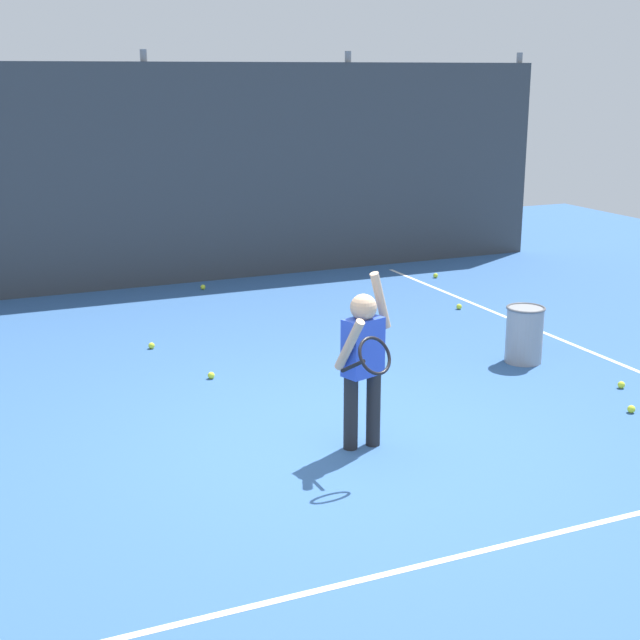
% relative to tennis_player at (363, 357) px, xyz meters
% --- Properties ---
extents(ground_plane, '(20.00, 20.00, 0.00)m').
position_rel_tennis_player_xyz_m(ground_plane, '(-0.12, 0.13, -0.73)').
color(ground_plane, '#335B93').
extents(court_line_baseline, '(9.00, 0.05, 0.00)m').
position_rel_tennis_player_xyz_m(court_line_baseline, '(-0.12, -1.69, -0.72)').
color(court_line_baseline, white).
rests_on(court_line_baseline, ground).
extents(court_line_sideline, '(0.05, 9.00, 0.00)m').
position_rel_tennis_player_xyz_m(court_line_sideline, '(3.23, 1.13, -0.72)').
color(court_line_sideline, white).
rests_on(court_line_sideline, ground).
extents(back_fence_windscreen, '(11.75, 0.08, 2.89)m').
position_rel_tennis_player_xyz_m(back_fence_windscreen, '(-0.12, 6.03, 0.72)').
color(back_fence_windscreen, '#383D42').
rests_on(back_fence_windscreen, ground).
extents(fence_post_2, '(0.09, 0.09, 3.04)m').
position_rel_tennis_player_xyz_m(fence_post_2, '(-0.12, 6.09, 0.80)').
color(fence_post_2, slate).
rests_on(fence_post_2, ground).
extents(fence_post_3, '(0.09, 0.09, 3.04)m').
position_rel_tennis_player_xyz_m(fence_post_3, '(2.75, 6.09, 0.80)').
color(fence_post_3, slate).
rests_on(fence_post_3, ground).
extents(fence_post_4, '(0.09, 0.09, 3.04)m').
position_rel_tennis_player_xyz_m(fence_post_4, '(5.61, 6.09, 0.80)').
color(fence_post_4, slate).
rests_on(fence_post_4, ground).
extents(tennis_player, '(0.59, 0.72, 1.35)m').
position_rel_tennis_player_xyz_m(tennis_player, '(0.00, 0.00, 0.00)').
color(tennis_player, '#232326').
rests_on(tennis_player, ground).
extents(ball_hopper, '(0.38, 0.38, 0.56)m').
position_rel_tennis_player_xyz_m(ball_hopper, '(2.40, 1.28, -0.44)').
color(ball_hopper, gray).
rests_on(ball_hopper, ground).
extents(tennis_ball_1, '(0.07, 0.07, 0.07)m').
position_rel_tennis_player_xyz_m(tennis_ball_1, '(2.40, -0.25, -0.69)').
color(tennis_ball_1, '#CCE033').
rests_on(tennis_ball_1, ground).
extents(tennis_ball_3, '(0.07, 0.07, 0.07)m').
position_rel_tennis_player_xyz_m(tennis_ball_3, '(-0.86, 3.19, -0.69)').
color(tennis_ball_3, '#CCE033').
rests_on(tennis_ball_3, ground).
extents(tennis_ball_4, '(0.07, 0.07, 0.07)m').
position_rel_tennis_player_xyz_m(tennis_ball_4, '(3.56, 4.91, -0.69)').
color(tennis_ball_4, '#CCE033').
rests_on(tennis_ball_4, ground).
extents(tennis_ball_5, '(0.07, 0.07, 0.07)m').
position_rel_tennis_player_xyz_m(tennis_ball_5, '(-0.58, 2.02, -0.69)').
color(tennis_ball_5, '#CCE033').
rests_on(tennis_ball_5, ground).
extents(tennis_ball_6, '(0.07, 0.07, 0.07)m').
position_rel_tennis_player_xyz_m(tennis_ball_6, '(2.93, 3.29, -0.69)').
color(tennis_ball_6, '#CCE033').
rests_on(tennis_ball_6, ground).
extents(tennis_ball_7, '(0.07, 0.07, 0.07)m').
position_rel_tennis_player_xyz_m(tennis_ball_7, '(2.75, 0.27, -0.69)').
color(tennis_ball_7, '#CCE033').
rests_on(tennis_ball_7, ground).
extents(tennis_ball_8, '(0.07, 0.07, 0.07)m').
position_rel_tennis_player_xyz_m(tennis_ball_8, '(0.39, 5.53, -0.69)').
color(tennis_ball_8, '#CCE033').
rests_on(tennis_ball_8, ground).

